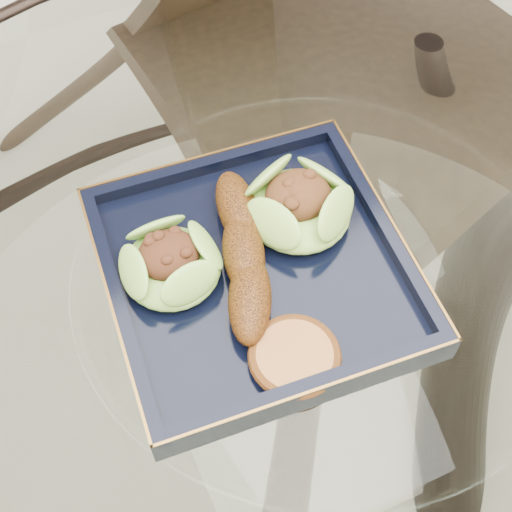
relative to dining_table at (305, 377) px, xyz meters
name	(u,v)px	position (x,y,z in m)	size (l,w,h in m)	color
ground	(286,512)	(0.00, 0.00, -0.60)	(4.00, 4.00, 0.00)	silver
dining_table	(305,377)	(0.00, 0.00, 0.00)	(1.13, 1.13, 0.77)	white
dining_chair	(315,120)	(0.21, 0.42, -0.08)	(0.47, 0.47, 0.92)	#301D10
navy_plate	(256,274)	(-0.04, 0.05, 0.17)	(0.27, 0.27, 0.02)	black
lettuce_wrap_left	(171,265)	(-0.11, 0.07, 0.20)	(0.09, 0.09, 0.03)	#5F962B
lettuce_wrap_right	(299,207)	(0.02, 0.08, 0.20)	(0.10, 0.10, 0.04)	#5A9A2C
roasted_plantain	(244,252)	(-0.05, 0.06, 0.20)	(0.18, 0.04, 0.03)	#5D2E09
crumb_patty	(294,357)	(-0.05, -0.05, 0.19)	(0.07, 0.07, 0.01)	#A46636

